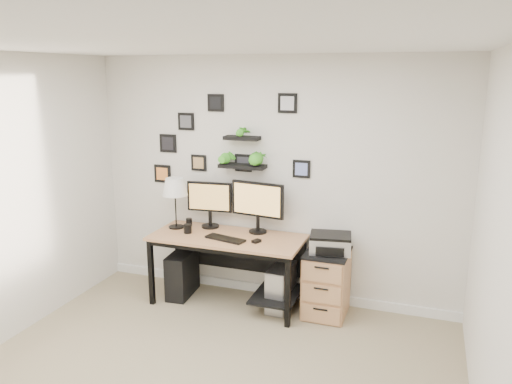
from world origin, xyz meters
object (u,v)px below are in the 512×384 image
at_px(pc_tower_black, 182,274).
at_px(file_cabinet, 326,283).
at_px(monitor_left, 210,201).
at_px(printer, 330,243).
at_px(desk, 232,247).
at_px(table_lamp, 175,188).
at_px(mug, 188,229).
at_px(pc_tower_grey, 281,287).
at_px(monitor_right, 258,203).

relative_size(pc_tower_black, file_cabinet, 0.73).
bearing_deg(file_cabinet, monitor_left, 174.53).
bearing_deg(printer, desk, -176.15).
height_order(table_lamp, pc_tower_black, table_lamp).
xyz_separation_m(mug, file_cabinet, (1.48, 0.13, -0.46)).
bearing_deg(file_cabinet, mug, -174.84).
height_order(monitor_left, mug, monitor_left).
distance_m(mug, pc_tower_grey, 1.16).
distance_m(monitor_right, table_lamp, 0.92).
bearing_deg(pc_tower_black, pc_tower_grey, -2.34).
relative_size(desk, monitor_left, 3.13).
xyz_separation_m(monitor_left, table_lamp, (-0.35, -0.13, 0.15)).
bearing_deg(table_lamp, mug, -32.08).
height_order(desk, pc_tower_black, desk).
bearing_deg(mug, desk, 9.09).
xyz_separation_m(desk, monitor_right, (0.23, 0.18, 0.45)).
bearing_deg(desk, pc_tower_grey, 3.19).
relative_size(mug, printer, 0.21).
xyz_separation_m(pc_tower_grey, file_cabinet, (0.47, 0.03, 0.11)).
bearing_deg(mug, pc_tower_black, 153.11).
bearing_deg(pc_tower_black, file_cabinet, -2.04).
bearing_deg(table_lamp, desk, -4.47).
relative_size(pc_tower_grey, printer, 1.06).
relative_size(desk, file_cabinet, 2.39).
bearing_deg(printer, monitor_left, 175.11).
bearing_deg(desk, file_cabinet, 3.30).
bearing_deg(monitor_left, table_lamp, -159.05).
relative_size(table_lamp, pc_tower_grey, 1.18).
xyz_separation_m(table_lamp, printer, (1.71, 0.02, -0.44)).
distance_m(table_lamp, pc_tower_grey, 1.56).
bearing_deg(file_cabinet, monitor_right, 171.04).
height_order(desk, file_cabinet, desk).
distance_m(pc_tower_black, printer, 1.71).
xyz_separation_m(monitor_left, monitor_right, (0.56, -0.00, 0.03)).
bearing_deg(pc_tower_black, printer, -1.67).
xyz_separation_m(monitor_right, mug, (-0.70, -0.26, -0.28)).
bearing_deg(desk, table_lamp, 175.53).
xyz_separation_m(monitor_right, pc_tower_black, (-0.82, -0.20, -0.83)).
xyz_separation_m(monitor_left, pc_tower_black, (-0.26, -0.20, -0.80)).
bearing_deg(table_lamp, printer, 0.55).
relative_size(monitor_right, mug, 6.19).
bearing_deg(mug, table_lamp, 147.92).
height_order(desk, monitor_left, monitor_left).
bearing_deg(table_lamp, monitor_left, 20.95).
bearing_deg(printer, mug, -174.49).
distance_m(desk, mug, 0.51).
bearing_deg(pc_tower_grey, monitor_right, 154.10).
height_order(mug, pc_tower_grey, mug).
xyz_separation_m(mug, printer, (1.51, 0.15, -0.03)).
xyz_separation_m(table_lamp, pc_tower_black, (0.09, -0.07, -0.95)).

